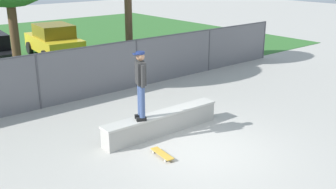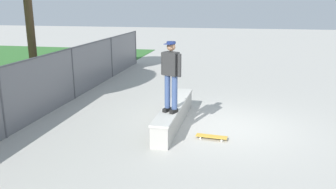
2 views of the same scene
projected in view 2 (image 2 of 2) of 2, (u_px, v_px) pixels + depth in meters
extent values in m
plane|color=#ADAAA3|center=(228.00, 127.00, 9.71)|extent=(80.00, 80.00, 0.00)
cube|color=#A8A59E|center=(174.00, 115.00, 9.85)|extent=(3.67, 0.50, 0.55)
cube|color=beige|center=(174.00, 105.00, 9.77)|extent=(3.71, 0.54, 0.06)
cube|color=black|center=(174.00, 111.00, 8.97)|extent=(0.28, 0.20, 0.10)
cube|color=black|center=(167.00, 110.00, 9.09)|extent=(0.28, 0.20, 0.10)
cylinder|color=#384C7A|center=(175.00, 93.00, 8.87)|extent=(0.15, 0.15, 0.88)
cylinder|color=#384C7A|center=(168.00, 91.00, 8.99)|extent=(0.15, 0.15, 0.88)
cube|color=#2D2D2D|center=(171.00, 64.00, 8.74)|extent=(0.35, 0.44, 0.60)
cylinder|color=#2D2D2D|center=(179.00, 65.00, 8.61)|extent=(0.10, 0.10, 0.58)
cylinder|color=#2D2D2D|center=(163.00, 64.00, 8.88)|extent=(0.10, 0.10, 0.58)
sphere|color=#9E7051|center=(171.00, 47.00, 8.63)|extent=(0.22, 0.22, 0.22)
cylinder|color=navy|center=(171.00, 43.00, 8.60)|extent=(0.23, 0.23, 0.06)
cube|color=navy|center=(168.00, 44.00, 8.51)|extent=(0.19, 0.23, 0.02)
cube|color=gold|center=(212.00, 136.00, 8.82)|extent=(0.28, 0.82, 0.02)
cube|color=#B2B2B7|center=(201.00, 136.00, 8.91)|extent=(0.15, 0.07, 0.02)
cube|color=#B2B2B7|center=(222.00, 138.00, 8.75)|extent=(0.15, 0.07, 0.02)
cylinder|color=silver|center=(202.00, 136.00, 8.99)|extent=(0.04, 0.06, 0.05)
cylinder|color=silver|center=(200.00, 138.00, 8.84)|extent=(0.04, 0.06, 0.05)
cylinder|color=silver|center=(223.00, 138.00, 8.84)|extent=(0.04, 0.06, 0.05)
cylinder|color=silver|center=(222.00, 141.00, 8.68)|extent=(0.04, 0.06, 0.05)
cylinder|color=#4C4C51|center=(2.00, 103.00, 8.71)|extent=(0.07, 0.07, 1.86)
cylinder|color=#4C4C51|center=(73.00, 73.00, 12.40)|extent=(0.07, 0.07, 1.86)
cylinder|color=#4C4C51|center=(112.00, 57.00, 16.09)|extent=(0.07, 0.07, 1.86)
cylinder|color=#4C4C51|center=(136.00, 47.00, 19.78)|extent=(0.07, 0.07, 1.86)
cylinder|color=#4C4C51|center=(41.00, 56.00, 10.32)|extent=(19.49, 0.05, 0.05)
cube|color=slate|center=(44.00, 86.00, 10.55)|extent=(19.49, 0.01, 1.86)
cylinder|color=brown|center=(31.00, 33.00, 13.68)|extent=(0.32, 0.32, 4.43)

